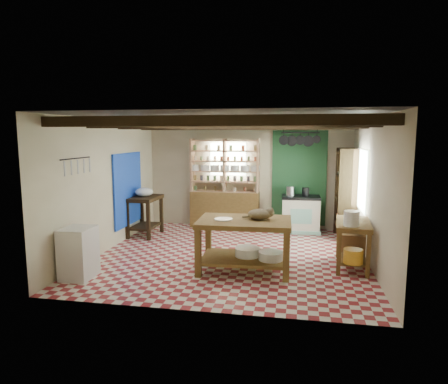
% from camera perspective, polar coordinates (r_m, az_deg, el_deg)
% --- Properties ---
extents(floor, '(5.00, 5.00, 0.02)m').
position_cam_1_polar(floor, '(7.75, 1.05, -9.09)').
color(floor, maroon).
rests_on(floor, ground).
extents(ceiling, '(5.00, 5.00, 0.02)m').
position_cam_1_polar(ceiling, '(7.41, 1.10, 10.56)').
color(ceiling, '#404044').
rests_on(ceiling, wall_back).
extents(wall_back, '(5.00, 0.04, 2.60)m').
position_cam_1_polar(wall_back, '(9.93, 3.43, 2.42)').
color(wall_back, beige).
rests_on(wall_back, floor).
extents(wall_front, '(5.00, 0.04, 2.60)m').
position_cam_1_polar(wall_front, '(5.05, -3.58, -3.14)').
color(wall_front, beige).
rests_on(wall_front, floor).
extents(wall_left, '(0.04, 5.00, 2.60)m').
position_cam_1_polar(wall_left, '(8.25, -16.32, 0.94)').
color(wall_left, beige).
rests_on(wall_left, floor).
extents(wall_right, '(0.04, 5.00, 2.60)m').
position_cam_1_polar(wall_right, '(7.48, 20.31, 0.06)').
color(wall_right, beige).
rests_on(wall_right, floor).
extents(ceiling_beams, '(5.00, 3.80, 0.15)m').
position_cam_1_polar(ceiling_beams, '(7.41, 1.10, 9.64)').
color(ceiling_beams, black).
rests_on(ceiling_beams, ceiling).
extents(blue_wall_patch, '(0.04, 1.40, 1.60)m').
position_cam_1_polar(blue_wall_patch, '(9.07, -13.55, 0.39)').
color(blue_wall_patch, blue).
rests_on(blue_wall_patch, wall_left).
extents(green_wall_patch, '(1.30, 0.04, 2.30)m').
position_cam_1_polar(green_wall_patch, '(9.83, 10.66, 1.95)').
color(green_wall_patch, '#1E4D29').
rests_on(green_wall_patch, wall_back).
extents(window_back, '(0.90, 0.02, 0.80)m').
position_cam_1_polar(window_back, '(9.95, 0.57, 4.76)').
color(window_back, silver).
rests_on(window_back, wall_back).
extents(window_right, '(0.02, 1.30, 1.20)m').
position_cam_1_polar(window_right, '(8.45, 19.08, 1.67)').
color(window_right, silver).
rests_on(window_right, wall_right).
extents(utensil_rail, '(0.06, 0.90, 0.28)m').
position_cam_1_polar(utensil_rail, '(7.13, -20.38, 3.56)').
color(utensil_rail, black).
rests_on(utensil_rail, wall_left).
extents(pot_rack, '(0.86, 0.12, 0.36)m').
position_cam_1_polar(pot_rack, '(9.36, 10.82, 7.34)').
color(pot_rack, black).
rests_on(pot_rack, ceiling).
extents(shelving_unit, '(1.70, 0.34, 2.20)m').
position_cam_1_polar(shelving_unit, '(9.85, 0.11, 1.22)').
color(shelving_unit, tan).
rests_on(shelving_unit, floor).
extents(tall_rack, '(0.40, 0.86, 2.00)m').
position_cam_1_polar(tall_rack, '(9.26, 17.01, -0.21)').
color(tall_rack, black).
rests_on(tall_rack, floor).
extents(work_table, '(1.58, 1.08, 0.88)m').
position_cam_1_polar(work_table, '(6.83, 2.92, -7.58)').
color(work_table, brown).
rests_on(work_table, floor).
extents(stove, '(0.90, 0.62, 0.86)m').
position_cam_1_polar(stove, '(9.64, 10.89, -3.11)').
color(stove, silver).
rests_on(stove, floor).
extents(prep_table, '(0.64, 0.91, 0.90)m').
position_cam_1_polar(prep_table, '(9.32, -11.23, -3.38)').
color(prep_table, black).
rests_on(prep_table, floor).
extents(white_cabinet, '(0.46, 0.55, 0.82)m').
position_cam_1_polar(white_cabinet, '(6.89, -20.07, -8.16)').
color(white_cabinet, silver).
rests_on(white_cabinet, floor).
extents(right_counter, '(0.66, 1.17, 0.81)m').
position_cam_1_polar(right_counter, '(7.33, 17.86, -7.15)').
color(right_counter, brown).
rests_on(right_counter, floor).
extents(cat, '(0.45, 0.38, 0.18)m').
position_cam_1_polar(cat, '(6.73, 5.11, -3.19)').
color(cat, olive).
rests_on(cat, work_table).
extents(steel_tray, '(0.32, 0.32, 0.02)m').
position_cam_1_polar(steel_tray, '(6.71, -0.08, -3.90)').
color(steel_tray, '#A4A3AA').
rests_on(steel_tray, work_table).
extents(basin_large, '(0.44, 0.44, 0.15)m').
position_cam_1_polar(basin_large, '(6.91, 3.37, -8.54)').
color(basin_large, silver).
rests_on(basin_large, work_table).
extents(basin_small, '(0.42, 0.42, 0.14)m').
position_cam_1_polar(basin_small, '(6.74, 6.68, -9.02)').
color(basin_small, silver).
rests_on(basin_small, work_table).
extents(kettle_left, '(0.19, 0.19, 0.22)m').
position_cam_1_polar(kettle_left, '(9.54, 9.47, 0.11)').
color(kettle_left, '#A4A3AA').
rests_on(kettle_left, stove).
extents(kettle_right, '(0.17, 0.17, 0.20)m').
position_cam_1_polar(kettle_right, '(9.55, 11.57, 0.02)').
color(kettle_right, black).
rests_on(kettle_right, stove).
extents(enamel_bowl, '(0.42, 0.42, 0.20)m').
position_cam_1_polar(enamel_bowl, '(9.22, -11.33, -0.00)').
color(enamel_bowl, silver).
rests_on(enamel_bowl, prep_table).
extents(white_bucket, '(0.27, 0.27, 0.25)m').
position_cam_1_polar(white_bucket, '(6.87, 17.75, -3.63)').
color(white_bucket, silver).
rests_on(white_bucket, right_counter).
extents(wicker_basket, '(0.48, 0.39, 0.31)m').
position_cam_1_polar(wicker_basket, '(7.63, 17.76, -6.81)').
color(wicker_basket, '#92633A').
rests_on(wicker_basket, right_counter).
extents(yellow_tub, '(0.34, 0.34, 0.23)m').
position_cam_1_polar(yellow_tub, '(6.92, 17.98, -8.70)').
color(yellow_tub, gold).
rests_on(yellow_tub, right_counter).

